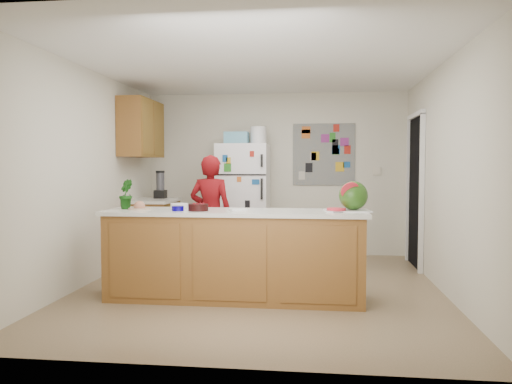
# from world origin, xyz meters

# --- Properties ---
(floor) EXTENTS (4.00, 4.50, 0.02)m
(floor) POSITION_xyz_m (0.00, 0.00, -0.01)
(floor) COLOR brown
(floor) RESTS_ON ground
(wall_back) EXTENTS (4.00, 0.02, 2.50)m
(wall_back) POSITION_xyz_m (0.00, 2.26, 1.25)
(wall_back) COLOR beige
(wall_back) RESTS_ON ground
(wall_left) EXTENTS (0.02, 4.50, 2.50)m
(wall_left) POSITION_xyz_m (-2.01, 0.00, 1.25)
(wall_left) COLOR beige
(wall_left) RESTS_ON ground
(wall_right) EXTENTS (0.02, 4.50, 2.50)m
(wall_right) POSITION_xyz_m (2.01, 0.00, 1.25)
(wall_right) COLOR beige
(wall_right) RESTS_ON ground
(ceiling) EXTENTS (4.00, 4.50, 0.02)m
(ceiling) POSITION_xyz_m (0.00, 0.00, 2.51)
(ceiling) COLOR white
(ceiling) RESTS_ON wall_back
(doorway) EXTENTS (0.03, 0.85, 2.04)m
(doorway) POSITION_xyz_m (1.99, 1.45, 1.02)
(doorway) COLOR black
(doorway) RESTS_ON ground
(peninsula_base) EXTENTS (2.60, 0.62, 0.88)m
(peninsula_base) POSITION_xyz_m (-0.20, -0.50, 0.44)
(peninsula_base) COLOR brown
(peninsula_base) RESTS_ON floor
(peninsula_top) EXTENTS (2.68, 0.70, 0.04)m
(peninsula_top) POSITION_xyz_m (-0.20, -0.50, 0.90)
(peninsula_top) COLOR silver
(peninsula_top) RESTS_ON peninsula_base
(side_counter_base) EXTENTS (0.60, 0.80, 0.86)m
(side_counter_base) POSITION_xyz_m (-1.69, 1.35, 0.43)
(side_counter_base) COLOR brown
(side_counter_base) RESTS_ON floor
(side_counter_top) EXTENTS (0.64, 0.84, 0.04)m
(side_counter_top) POSITION_xyz_m (-1.69, 1.35, 0.88)
(side_counter_top) COLOR silver
(side_counter_top) RESTS_ON side_counter_base
(upper_cabinets) EXTENTS (0.35, 1.00, 0.80)m
(upper_cabinets) POSITION_xyz_m (-1.82, 1.30, 1.90)
(upper_cabinets) COLOR brown
(upper_cabinets) RESTS_ON wall_left
(refrigerator) EXTENTS (0.75, 0.70, 1.70)m
(refrigerator) POSITION_xyz_m (-0.45, 1.88, 0.85)
(refrigerator) COLOR silver
(refrigerator) RESTS_ON floor
(fridge_top_bin) EXTENTS (0.35, 0.28, 0.18)m
(fridge_top_bin) POSITION_xyz_m (-0.55, 1.88, 1.79)
(fridge_top_bin) COLOR #5999B2
(fridge_top_bin) RESTS_ON refrigerator
(photo_collage) EXTENTS (0.95, 0.01, 0.95)m
(photo_collage) POSITION_xyz_m (0.75, 2.24, 1.55)
(photo_collage) COLOR slate
(photo_collage) RESTS_ON wall_back
(person) EXTENTS (0.58, 0.41, 1.51)m
(person) POSITION_xyz_m (-0.71, 0.72, 0.76)
(person) COLOR maroon
(person) RESTS_ON floor
(blender_appliance) EXTENTS (0.12, 0.12, 0.38)m
(blender_appliance) POSITION_xyz_m (-1.64, 1.58, 1.09)
(blender_appliance) COLOR black
(blender_appliance) RESTS_ON side_counter_top
(cutting_board) EXTENTS (0.48, 0.37, 0.01)m
(cutting_board) POSITION_xyz_m (0.94, -0.46, 0.93)
(cutting_board) COLOR silver
(cutting_board) RESTS_ON peninsula_top
(watermelon) EXTENTS (0.29, 0.29, 0.29)m
(watermelon) POSITION_xyz_m (1.00, -0.44, 1.08)
(watermelon) COLOR #25590E
(watermelon) RESTS_ON cutting_board
(watermelon_slice) EXTENTS (0.19, 0.19, 0.02)m
(watermelon_slice) POSITION_xyz_m (0.83, -0.51, 0.94)
(watermelon_slice) COLOR #E7174B
(watermelon_slice) RESTS_ON cutting_board
(cherry_bowl) EXTENTS (0.21, 0.21, 0.07)m
(cherry_bowl) POSITION_xyz_m (-0.56, -0.59, 0.96)
(cherry_bowl) COLOR black
(cherry_bowl) RESTS_ON peninsula_top
(white_bowl) EXTENTS (0.21, 0.21, 0.06)m
(white_bowl) POSITION_xyz_m (-0.80, -0.41, 0.95)
(white_bowl) COLOR white
(white_bowl) RESTS_ON peninsula_top
(cobalt_bowl) EXTENTS (0.15, 0.15, 0.05)m
(cobalt_bowl) POSITION_xyz_m (-0.76, -0.62, 0.95)
(cobalt_bowl) COLOR #070063
(cobalt_bowl) RESTS_ON peninsula_top
(plate) EXTENTS (0.30, 0.30, 0.02)m
(plate) POSITION_xyz_m (-1.21, -0.51, 0.93)
(plate) COLOR beige
(plate) RESTS_ON peninsula_top
(paper_towel) EXTENTS (0.21, 0.20, 0.02)m
(paper_towel) POSITION_xyz_m (-0.16, -0.52, 0.93)
(paper_towel) COLOR white
(paper_towel) RESTS_ON peninsula_top
(keys) EXTENTS (0.10, 0.05, 0.01)m
(keys) POSITION_xyz_m (0.84, -0.65, 0.93)
(keys) COLOR gray
(keys) RESTS_ON peninsula_top
(potted_plant) EXTENTS (0.21, 0.22, 0.31)m
(potted_plant) POSITION_xyz_m (-1.38, -0.45, 1.08)
(potted_plant) COLOR #1A490F
(potted_plant) RESTS_ON peninsula_top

